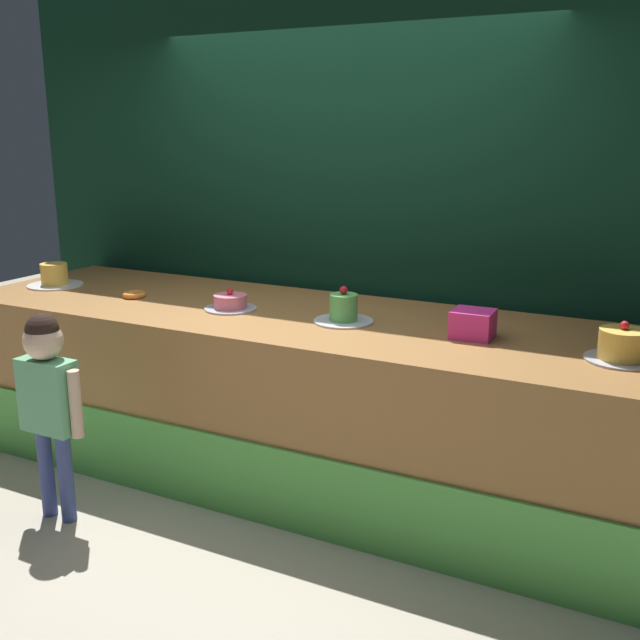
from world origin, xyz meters
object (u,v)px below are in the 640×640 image
Objects in this scene: child_figure at (48,389)px; cake_center_right at (344,310)px; pink_box at (473,324)px; cake_center_left at (230,303)px; donut at (134,295)px; cake_far_right at (622,346)px; cake_far_left at (54,277)px.

cake_center_right is (1.14, 0.96, 0.31)m from child_figure.
cake_center_left is (-1.37, -0.06, -0.03)m from pink_box.
cake_center_right is at bearing 3.08° from cake_center_left.
child_figure is at bearing -116.31° from cake_center_left.
cake_center_right reaches higher than donut.
pink_box is at bearing 1.90° from donut.
cake_center_left is at bearing 0.98° from donut.
pink_box is 0.67× the size of cake_center_left.
donut is at bearing -179.97° from cake_far_right.
donut is 0.40× the size of cake_far_left.
pink_box is 0.69m from cake_far_right.
pink_box is at bearing 28.29° from child_figure.
donut is 0.47× the size of cake_center_left.
cake_center_left is (0.46, 0.92, 0.29)m from child_figure.
cake_center_right reaches higher than cake_far_left.
child_figure is at bearing -151.71° from pink_box.
cake_center_left is at bearing -0.95° from cake_far_left.
cake_center_right is at bearing 178.02° from cake_far_right.
cake_far_right reaches higher than pink_box.
child_figure reaches higher than cake_center_left.
cake_center_right is (0.68, 0.04, 0.03)m from cake_center_left.
cake_far_left is 1.10× the size of cake_center_right.
cake_center_left is at bearing 179.71° from cake_far_right.
child_figure reaches higher than donut.
child_figure is at bearing -159.95° from cake_far_right.
pink_box is 0.62× the size of cake_center_right.
cake_center_left is 0.68m from cake_center_right.
pink_box is at bearing 174.43° from cake_far_right.
donut is 0.44× the size of cake_center_right.
cake_center_right is at bearing 40.15° from child_figure.
child_figure is 7.75× the size of donut.
cake_far_right is at bearing -1.98° from cake_center_right.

